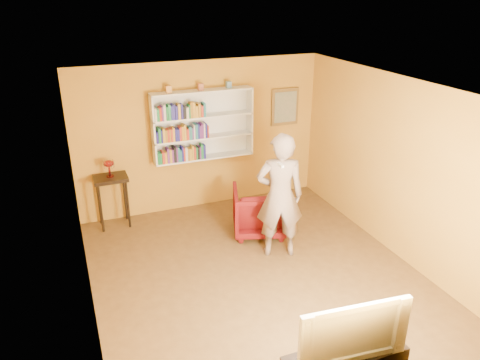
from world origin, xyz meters
name	(u,v)px	position (x,y,z in m)	size (l,w,h in m)	color
room_shell	(256,211)	(0.00, 0.00, 1.02)	(5.30, 5.80, 2.88)	#4F3619
bookshelf	(202,124)	(0.00, 2.41, 1.59)	(1.80, 0.29, 1.23)	silver
books_row_lower	(181,154)	(-0.43, 2.30, 1.13)	(0.86, 0.19, 0.27)	#186C34
books_row_middle	(183,133)	(-0.39, 2.30, 1.51)	(0.93, 0.19, 0.27)	navy
books_row_upper	(179,112)	(-0.42, 2.30, 1.89)	(0.88, 0.19, 0.27)	beige
ornament_left	(169,89)	(-0.58, 2.35, 2.27)	(0.09, 0.09, 0.12)	#C38237
ornament_centre	(201,87)	(-0.02, 2.35, 2.27)	(0.09, 0.09, 0.12)	brown
ornament_right	(229,85)	(0.48, 2.35, 2.27)	(0.08, 0.08, 0.12)	slate
framed_painting	(285,107)	(1.65, 2.46, 1.75)	(0.55, 0.05, 0.70)	brown
console_table	(111,185)	(-1.68, 2.25, 0.75)	(0.56, 0.43, 0.91)	black
ruby_lustre	(109,165)	(-1.68, 2.25, 1.12)	(0.18, 0.18, 0.29)	maroon
armchair	(259,211)	(0.56, 1.11, 0.40)	(0.85, 0.88, 0.80)	#46050A
person	(280,196)	(0.56, 0.39, 0.98)	(0.71, 0.47, 1.95)	#786458
game_remote	(280,165)	(0.38, 0.06, 1.61)	(0.04, 0.15, 0.04)	white
television	(349,327)	(0.03, -2.25, 0.79)	(1.15, 0.15, 0.66)	black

